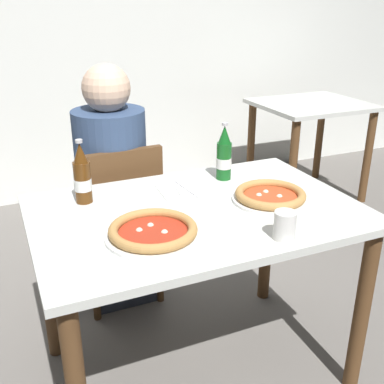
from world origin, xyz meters
The scene contains 12 objects.
ground_plane centered at (0.00, 0.00, 0.00)m, with size 8.00×8.00×0.00m, color slate.
back_wall_tiled centered at (0.00, 2.20, 1.30)m, with size 7.00×0.10×2.60m, color white.
dining_table_main centered at (0.00, 0.00, 0.64)m, with size 1.20×0.80×0.75m.
chair_behind_table centered at (-0.15, 0.61, 0.48)m, with size 0.42×0.42×0.85m.
diner_seated centered at (-0.16, 0.66, 0.58)m, with size 0.34×0.34×1.21m.
dining_table_background centered at (1.58, 1.41, 0.59)m, with size 0.80×0.70×0.75m.
pizza_margherita_near centered at (-0.22, -0.14, 0.77)m, with size 0.32×0.32×0.04m.
pizza_marinara_far centered at (0.29, -0.04, 0.77)m, with size 0.29×0.29×0.04m.
beer_bottle_left centered at (0.23, 0.25, 0.85)m, with size 0.07×0.07×0.25m.
beer_bottle_center centered at (-0.37, 0.24, 0.85)m, with size 0.07×0.07×0.25m.
napkin_with_cutlery centered at (0.02, 0.19, 0.75)m, with size 0.19×0.19×0.01m.
paper_cup centered at (0.16, -0.32, 0.80)m, with size 0.07×0.07×0.10m, color white.
Camera 1 is at (-0.65, -1.43, 1.47)m, focal length 43.67 mm.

